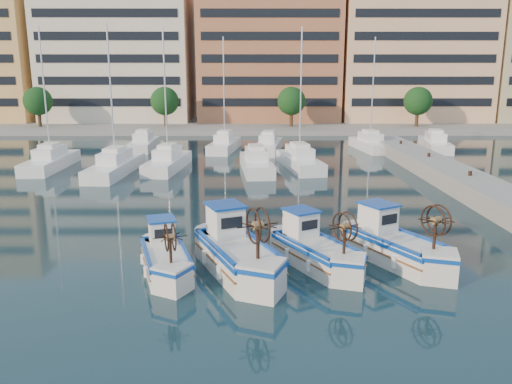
% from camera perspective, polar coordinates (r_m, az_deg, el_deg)
% --- Properties ---
extents(ground, '(300.00, 300.00, 0.00)m').
position_cam_1_polar(ground, '(19.87, 3.55, -9.41)').
color(ground, '#18373F').
rests_on(ground, ground).
extents(waterfront, '(180.00, 40.00, 25.60)m').
position_cam_1_polar(waterfront, '(84.10, 7.25, 15.35)').
color(waterfront, gray).
rests_on(waterfront, ground).
extents(yacht_marina, '(39.36, 22.63, 11.50)m').
position_cam_1_polar(yacht_marina, '(46.84, -2.01, 4.38)').
color(yacht_marina, white).
rests_on(yacht_marina, ground).
extents(fishing_boat_a, '(2.68, 4.12, 2.49)m').
position_cam_1_polar(fishing_boat_a, '(20.19, -10.32, -7.14)').
color(fishing_boat_a, silver).
rests_on(fishing_boat_a, ground).
extents(fishing_boat_b, '(3.80, 5.25, 3.16)m').
position_cam_1_polar(fishing_boat_b, '(19.89, -2.31, -6.68)').
color(fishing_boat_b, silver).
rests_on(fishing_boat_b, ground).
extents(fishing_boat_c, '(3.56, 4.49, 2.72)m').
position_cam_1_polar(fishing_boat_c, '(20.65, 6.69, -6.37)').
color(fishing_boat_c, silver).
rests_on(fishing_boat_c, ground).
extents(fishing_boat_d, '(3.82, 4.81, 2.91)m').
position_cam_1_polar(fishing_boat_d, '(21.67, 15.60, -5.68)').
color(fishing_boat_d, silver).
rests_on(fishing_boat_d, ground).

